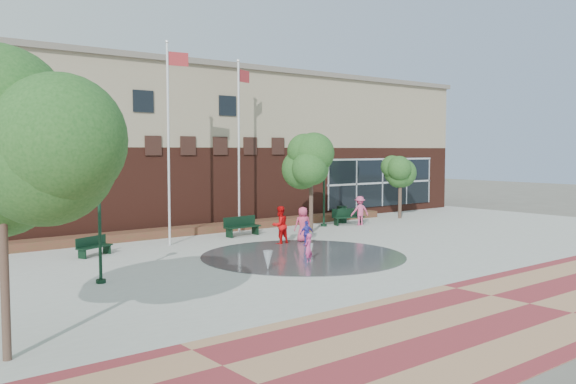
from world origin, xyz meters
TOP-DOWN VIEW (x-y plane):
  - ground at (0.00, 0.00)m, footprint 120.00×120.00m
  - plaza_concrete at (0.00, 4.00)m, footprint 46.00×18.00m
  - paver_band at (0.00, -7.00)m, footprint 46.00×6.00m
  - splash_pad at (0.00, 3.00)m, footprint 8.40×8.40m
  - library_building at (0.00, 17.48)m, footprint 44.40×10.40m
  - flower_bed at (0.00, 11.60)m, footprint 26.00×1.20m
  - flagpole_left at (-2.92, 8.95)m, footprint 1.08×0.24m
  - flagpole_right at (1.97, 10.55)m, footprint 1.05×0.49m
  - lamp_left at (-8.48, 3.22)m, footprint 0.36×0.36m
  - lamp_right at (7.11, 9.63)m, footprint 0.38×0.38m
  - bench_left at (-6.75, 8.29)m, footprint 1.68×1.08m
  - bench_mid at (1.28, 9.32)m, footprint 2.02×0.68m
  - bench_right at (8.66, 9.23)m, footprint 1.98×1.07m
  - trash_can at (9.10, 10.22)m, footprint 0.62×0.62m
  - tree_big_left at (-12.82, -2.69)m, footprint 4.20×4.20m
  - tree_mid at (4.93, 8.21)m, footprint 3.18×3.18m
  - tree_small_right at (13.67, 9.69)m, footprint 2.41×2.41m
  - water_jet_a at (-2.98, 1.44)m, footprint 0.36×0.36m
  - water_jet_b at (0.59, 3.18)m, footprint 0.18×0.18m
  - child_splash at (-0.79, 1.76)m, footprint 0.49×0.41m
  - adult_red at (1.22, 6.12)m, footprint 0.89×0.71m
  - adult_pink at (2.50, 5.99)m, footprint 0.94×0.76m
  - child_blue at (1.86, 4.95)m, footprint 0.72×0.43m
  - person_bench at (9.08, 8.72)m, footprint 1.24×0.94m

SIDE VIEW (x-z plane):
  - ground at x=0.00m, z-range 0.00..0.00m
  - flower_bed at x=0.00m, z-range -0.20..0.20m
  - water_jet_a at x=-2.98m, z-range -0.35..0.35m
  - water_jet_b at x=0.59m, z-range -0.21..0.21m
  - plaza_concrete at x=0.00m, z-range 0.00..0.01m
  - paver_band at x=0.00m, z-range 0.00..0.01m
  - splash_pad at x=0.00m, z-range 0.00..0.01m
  - bench_left at x=-6.75m, z-range -0.15..0.68m
  - bench_right at x=8.66m, z-range -0.17..0.79m
  - bench_mid at x=1.28m, z-range -0.18..0.82m
  - trash_can at x=9.10m, z-range 0.01..1.03m
  - child_blue at x=1.86m, z-range 0.00..1.15m
  - child_splash at x=-0.79m, z-range 0.00..1.15m
  - adult_pink at x=2.50m, z-range 0.00..1.67m
  - person_bench at x=9.08m, z-range 0.00..1.70m
  - adult_red at x=1.22m, z-range 0.00..1.77m
  - lamp_left at x=-8.48m, z-range 0.41..3.77m
  - lamp_right at x=7.11m, z-range 0.44..4.07m
  - tree_small_right at x=13.67m, z-range 0.95..5.06m
  - tree_mid at x=4.93m, z-range 1.22..6.59m
  - library_building at x=0.00m, z-range 0.04..9.24m
  - tree_big_left at x=-12.82m, z-range 1.44..8.16m
  - flagpole_right at x=1.97m, z-range 0.53..9.60m
  - flagpole_left at x=-2.92m, z-range 0.53..9.82m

